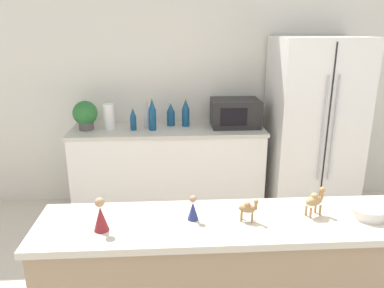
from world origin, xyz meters
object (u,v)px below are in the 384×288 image
object	(u,v)px
back_bottle_3	(133,119)
refrigerator	(312,128)
wise_man_figurine_purple	(101,216)
microwave	(235,113)
back_bottle_0	(186,113)
back_bottle_1	(152,115)
wise_man_figurine_crimson	(193,209)
camel_figurine_second	(315,200)
back_bottle_2	(171,115)
fruit_bowl	(369,210)
camel_figurine	(248,208)
paper_towel_roll	(109,117)
back_bottle_4	(148,116)
potted_plant	(85,114)

from	to	relation	value
back_bottle_3	refrigerator	bearing A→B (deg)	-0.38
refrigerator	wise_man_figurine_purple	world-z (taller)	refrigerator
microwave	back_bottle_3	world-z (taller)	microwave
back_bottle_0	wise_man_figurine_purple	size ratio (longest dim) A/B	1.73
refrigerator	back_bottle_0	size ratio (longest dim) A/B	6.23
back_bottle_1	wise_man_figurine_crimson	world-z (taller)	back_bottle_1
back_bottle_3	back_bottle_0	bearing A→B (deg)	12.99
camel_figurine_second	wise_man_figurine_purple	bearing A→B (deg)	-175.44
refrigerator	back_bottle_2	world-z (taller)	refrigerator
back_bottle_1	wise_man_figurine_purple	world-z (taller)	back_bottle_1
back_bottle_0	fruit_bowl	xyz separation A→B (m)	(0.83, -2.09, -0.04)
back_bottle_2	camel_figurine_second	distance (m)	2.22
microwave	fruit_bowl	size ratio (longest dim) A/B	2.46
microwave	camel_figurine	bearing A→B (deg)	-98.06
back_bottle_2	camel_figurine_second	size ratio (longest dim) A/B	1.63
microwave	camel_figurine_second	world-z (taller)	microwave
microwave	fruit_bowl	distance (m)	2.08
back_bottle_0	wise_man_figurine_purple	world-z (taller)	back_bottle_0
back_bottle_2	back_bottle_3	world-z (taller)	back_bottle_2
paper_towel_roll	wise_man_figurine_crimson	distance (m)	2.13
back_bottle_0	fruit_bowl	bearing A→B (deg)	-68.28
paper_towel_roll	back_bottle_3	distance (m)	0.25
paper_towel_roll	back_bottle_0	size ratio (longest dim) A/B	0.86
back_bottle_3	wise_man_figurine_purple	world-z (taller)	wise_man_figurine_purple
back_bottle_3	back_bottle_4	distance (m)	0.16
back_bottle_3	wise_man_figurine_crimson	distance (m)	2.01
microwave	camel_figurine	world-z (taller)	microwave
fruit_bowl	wise_man_figurine_crimson	bearing A→B (deg)	178.81
camel_figurine	back_bottle_0	bearing A→B (deg)	95.73
potted_plant	camel_figurine	xyz separation A→B (m)	(1.21, -2.02, -0.02)
refrigerator	microwave	size ratio (longest dim) A/B	3.76
potted_plant	wise_man_figurine_crimson	bearing A→B (deg)	-64.84
paper_towel_roll	back_bottle_3	bearing A→B (deg)	-14.11
paper_towel_roll	fruit_bowl	xyz separation A→B (m)	(1.60, -2.03, -0.03)
back_bottle_1	wise_man_figurine_crimson	distance (m)	1.96
refrigerator	wise_man_figurine_crimson	distance (m)	2.36
refrigerator	fruit_bowl	bearing A→B (deg)	-103.10
back_bottle_2	back_bottle_4	distance (m)	0.25
potted_plant	camel_figurine_second	bearing A→B (deg)	-51.98
potted_plant	back_bottle_2	bearing A→B (deg)	7.56
wise_man_figurine_crimson	back_bottle_3	bearing A→B (deg)	103.44
microwave	wise_man_figurine_purple	bearing A→B (deg)	-115.31
potted_plant	fruit_bowl	distance (m)	2.72
camel_figurine_second	microwave	bearing A→B (deg)	91.56
refrigerator	back_bottle_4	xyz separation A→B (m)	(-1.68, 0.09, 0.13)
paper_towel_roll	back_bottle_1	xyz separation A→B (m)	(0.43, -0.07, 0.03)
wise_man_figurine_crimson	microwave	bearing A→B (deg)	74.57
fruit_bowl	wise_man_figurine_purple	distance (m)	1.33
camel_figurine_second	back_bottle_3	bearing A→B (deg)	119.13
back_bottle_2	camel_figurine	distance (m)	2.17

